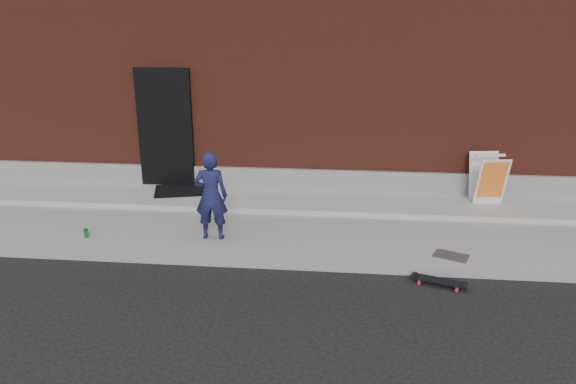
# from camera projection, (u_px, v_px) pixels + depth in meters

# --- Properties ---
(ground) EXTENTS (80.00, 80.00, 0.00)m
(ground) POSITION_uv_depth(u_px,v_px,m) (285.00, 270.00, 8.09)
(ground) COLOR black
(ground) RESTS_ON ground
(sidewalk) EXTENTS (20.00, 3.00, 0.15)m
(sidewalk) POSITION_uv_depth(u_px,v_px,m) (294.00, 226.00, 9.48)
(sidewalk) COLOR gray
(sidewalk) RESTS_ON ground
(apron) EXTENTS (20.00, 1.20, 0.10)m
(apron) POSITION_uv_depth(u_px,v_px,m) (299.00, 201.00, 10.29)
(apron) COLOR #999994
(apron) RESTS_ON sidewalk
(building) EXTENTS (20.00, 8.10, 5.00)m
(building) POSITION_uv_depth(u_px,v_px,m) (314.00, 52.00, 13.89)
(building) COLOR #5E2519
(building) RESTS_ON ground
(child) EXTENTS (0.53, 0.36, 1.39)m
(child) POSITION_uv_depth(u_px,v_px,m) (211.00, 196.00, 8.60)
(child) COLOR #171841
(child) RESTS_ON sidewalk
(skateboard) EXTENTS (0.74, 0.40, 0.08)m
(skateboard) POSITION_uv_depth(u_px,v_px,m) (439.00, 281.00, 7.62)
(skateboard) COLOR red
(skateboard) RESTS_ON ground
(pizza_sign) EXTENTS (0.61, 0.70, 0.89)m
(pizza_sign) POSITION_uv_depth(u_px,v_px,m) (488.00, 178.00, 9.98)
(pizza_sign) COLOR silver
(pizza_sign) RESTS_ON apron
(soda_can) EXTENTS (0.08, 0.08, 0.13)m
(soda_can) POSITION_uv_depth(u_px,v_px,m) (86.00, 233.00, 8.82)
(soda_can) COLOR #1B883B
(soda_can) RESTS_ON sidewalk
(doormat) EXTENTS (1.08, 0.95, 0.03)m
(doormat) POSITION_uv_depth(u_px,v_px,m) (179.00, 190.00, 10.69)
(doormat) COLOR black
(doormat) RESTS_ON apron
(utility_plate) EXTENTS (0.56, 0.47, 0.01)m
(utility_plate) POSITION_uv_depth(u_px,v_px,m) (451.00, 256.00, 8.17)
(utility_plate) COLOR #5A5A5F
(utility_plate) RESTS_ON sidewalk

